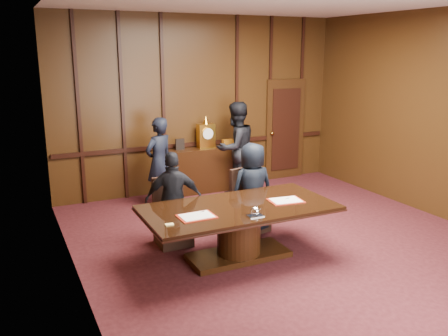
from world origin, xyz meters
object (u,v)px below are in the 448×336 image
object	(u,v)px
sideboard	(206,167)
signatory_right	(252,188)
witness_left	(159,162)
conference_table	(239,223)
witness_right	(236,148)
signatory_left	(174,200)

from	to	relation	value
sideboard	signatory_right	xyz separation A→B (m)	(-0.25, -2.39, 0.23)
sideboard	witness_left	size ratio (longest dim) A/B	0.97
conference_table	signatory_right	bearing A→B (deg)	50.91
sideboard	witness_left	distance (m)	1.30
signatory_right	witness_right	distance (m)	2.13
signatory_left	conference_table	bearing A→B (deg)	144.53
conference_table	signatory_right	size ratio (longest dim) A/B	1.83
sideboard	conference_table	xyz separation A→B (m)	(-0.90, -3.19, 0.02)
signatory_left	witness_right	world-z (taller)	witness_right
witness_right	signatory_right	bearing A→B (deg)	55.38
signatory_left	witness_right	xyz separation A→B (m)	(2.02, 1.99, 0.21)
sideboard	witness_right	distance (m)	0.76
witness_left	witness_right	world-z (taller)	witness_right
sideboard	signatory_left	size ratio (longest dim) A/B	1.13
signatory_left	witness_left	world-z (taller)	witness_left
sideboard	signatory_left	distance (m)	2.86
conference_table	witness_right	bearing A→B (deg)	63.84
signatory_right	witness_left	world-z (taller)	witness_left
conference_table	sideboard	bearing A→B (deg)	74.25
sideboard	signatory_left	xyz separation A→B (m)	(-1.55, -2.39, 0.22)
witness_right	signatory_left	bearing A→B (deg)	29.89
sideboard	conference_table	distance (m)	3.32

